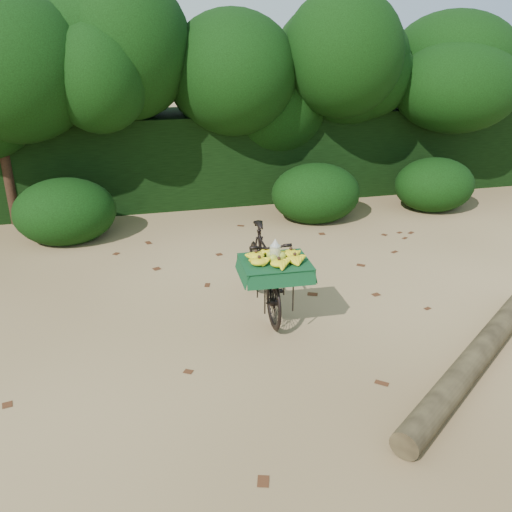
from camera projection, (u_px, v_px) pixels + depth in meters
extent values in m
plane|color=tan|center=(320.00, 346.00, 6.19)|extent=(80.00, 80.00, 0.00)
imported|color=black|center=(264.00, 269.00, 6.85)|extent=(0.59, 1.81, 1.08)
cube|color=black|center=(275.00, 263.00, 6.17)|extent=(0.41, 0.49, 0.03)
cube|color=#134A26|center=(275.00, 261.00, 6.17)|extent=(0.81, 0.68, 0.01)
ellipsoid|color=#9EAA29|center=(282.00, 256.00, 6.16)|extent=(0.10, 0.08, 0.11)
ellipsoid|color=#9EAA29|center=(271.00, 255.00, 6.19)|extent=(0.10, 0.08, 0.11)
ellipsoid|color=#9EAA29|center=(273.00, 259.00, 6.09)|extent=(0.10, 0.08, 0.11)
cylinder|color=#EAE5C6|center=(275.00, 252.00, 6.13)|extent=(0.12, 0.12, 0.16)
cylinder|color=brown|center=(480.00, 353.00, 5.82)|extent=(3.15, 2.41, 0.27)
cube|color=black|center=(217.00, 155.00, 11.48)|extent=(26.00, 1.80, 1.80)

